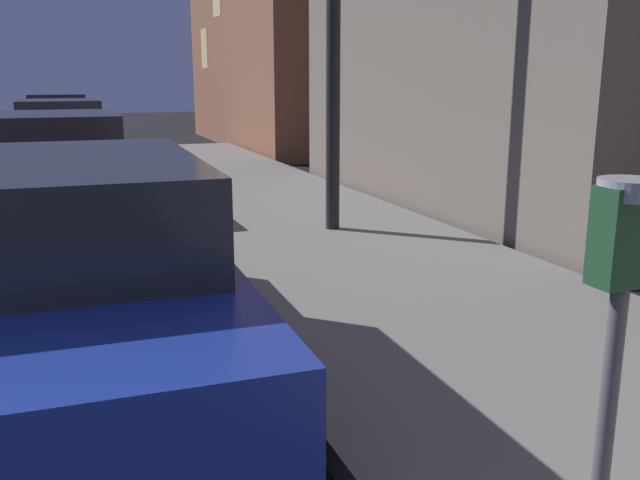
# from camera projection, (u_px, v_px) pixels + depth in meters

# --- Properties ---
(parking_meter) EXTENTS (0.19, 0.19, 1.44)m
(parking_meter) POSITION_uv_depth(u_px,v_px,m) (620.00, 295.00, 2.05)
(parking_meter) COLOR #59595B
(parking_meter) RESTS_ON sidewalk
(car_blue) EXTENTS (2.09, 4.21, 1.43)m
(car_blue) POSITION_uv_depth(u_px,v_px,m) (64.00, 278.00, 4.04)
(car_blue) COLOR navy
(car_blue) RESTS_ON ground
(car_red) EXTENTS (1.99, 4.38, 1.43)m
(car_red) POSITION_uv_depth(u_px,v_px,m) (60.00, 167.00, 9.17)
(car_red) COLOR maroon
(car_red) RESTS_ON ground
(car_white) EXTENTS (2.26, 4.56, 1.43)m
(car_white) POSITION_uv_depth(u_px,v_px,m) (59.00, 132.00, 15.17)
(car_white) COLOR silver
(car_white) RESTS_ON ground
(car_black) EXTENTS (2.06, 4.23, 1.43)m
(car_black) POSITION_uv_depth(u_px,v_px,m) (58.00, 118.00, 20.73)
(car_black) COLOR black
(car_black) RESTS_ON ground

